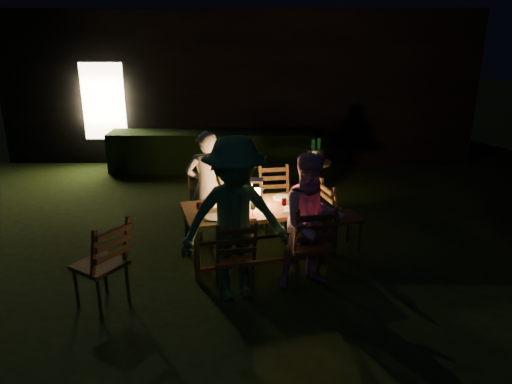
{
  "coord_description": "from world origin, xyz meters",
  "views": [
    {
      "loc": [
        0.58,
        -6.29,
        2.99
      ],
      "look_at": [
        0.48,
        -0.13,
        0.85
      ],
      "focal_mm": 35.0,
      "sensor_mm": 36.0,
      "label": 1
    }
  ],
  "objects_px": {
    "chair_end": "(341,228)",
    "side_table": "(315,166)",
    "person_opp_left": "(235,220)",
    "chair_near_left": "(234,270)",
    "chair_near_right": "(309,258)",
    "chair_spare": "(103,279)",
    "person_house_side": "(207,187)",
    "bottle_table": "(235,198)",
    "dining_table": "(254,212)",
    "bottle_bucket_b": "(319,152)",
    "chair_far_left": "(209,219)",
    "bottle_bucket_a": "(313,153)",
    "chair_far_right": "(276,213)",
    "ice_bucket": "(316,155)",
    "lantern": "(257,194)",
    "person_opp_right": "(312,222)"
  },
  "relations": [
    {
      "from": "chair_end",
      "to": "chair_near_right",
      "type": "bearing_deg",
      "value": -44.89
    },
    {
      "from": "person_opp_left",
      "to": "bottle_table",
      "type": "distance_m",
      "value": 0.85
    },
    {
      "from": "chair_near_right",
      "to": "lantern",
      "type": "height_order",
      "value": "lantern"
    },
    {
      "from": "chair_near_left",
      "to": "chair_near_right",
      "type": "bearing_deg",
      "value": 5.17
    },
    {
      "from": "dining_table",
      "to": "chair_near_left",
      "type": "height_order",
      "value": "chair_near_left"
    },
    {
      "from": "bottle_bucket_a",
      "to": "bottle_bucket_b",
      "type": "relative_size",
      "value": 1.0
    },
    {
      "from": "lantern",
      "to": "chair_spare",
      "type": "bearing_deg",
      "value": -144.0
    },
    {
      "from": "chair_end",
      "to": "bottle_bucket_a",
      "type": "bearing_deg",
      "value": 170.76
    },
    {
      "from": "chair_far_left",
      "to": "ice_bucket",
      "type": "bearing_deg",
      "value": -154.7
    },
    {
      "from": "person_house_side",
      "to": "bottle_table",
      "type": "xyz_separation_m",
      "value": [
        0.43,
        -0.73,
        0.09
      ]
    },
    {
      "from": "dining_table",
      "to": "side_table",
      "type": "xyz_separation_m",
      "value": [
        0.99,
        2.2,
        -0.03
      ]
    },
    {
      "from": "person_opp_right",
      "to": "dining_table",
      "type": "bearing_deg",
      "value": 118.76
    },
    {
      "from": "person_house_side",
      "to": "bottle_bucket_a",
      "type": "bearing_deg",
      "value": -153.99
    },
    {
      "from": "chair_end",
      "to": "side_table",
      "type": "bearing_deg",
      "value": 169.06
    },
    {
      "from": "person_opp_right",
      "to": "ice_bucket",
      "type": "xyz_separation_m",
      "value": [
        0.32,
        2.85,
        0.03
      ]
    },
    {
      "from": "person_opp_left",
      "to": "ice_bucket",
      "type": "bearing_deg",
      "value": 52.18
    },
    {
      "from": "person_opp_left",
      "to": "bottle_bucket_b",
      "type": "height_order",
      "value": "person_opp_left"
    },
    {
      "from": "chair_far_left",
      "to": "side_table",
      "type": "height_order",
      "value": "chair_far_left"
    },
    {
      "from": "person_opp_left",
      "to": "person_opp_right",
      "type": "bearing_deg",
      "value": 0.0
    },
    {
      "from": "chair_near_left",
      "to": "lantern",
      "type": "distance_m",
      "value": 1.13
    },
    {
      "from": "ice_bucket",
      "to": "chair_near_right",
      "type": "bearing_deg",
      "value": -96.91
    },
    {
      "from": "bottle_table",
      "to": "person_opp_right",
      "type": "bearing_deg",
      "value": -32.53
    },
    {
      "from": "dining_table",
      "to": "side_table",
      "type": "height_order",
      "value": "dining_table"
    },
    {
      "from": "ice_bucket",
      "to": "bottle_bucket_a",
      "type": "relative_size",
      "value": 0.94
    },
    {
      "from": "chair_far_left",
      "to": "person_opp_right",
      "type": "bearing_deg",
      "value": 117.84
    },
    {
      "from": "lantern",
      "to": "bottle_table",
      "type": "relative_size",
      "value": 1.25
    },
    {
      "from": "chair_near_left",
      "to": "chair_near_right",
      "type": "xyz_separation_m",
      "value": [
        0.86,
        0.26,
        0.02
      ]
    },
    {
      "from": "chair_end",
      "to": "chair_spare",
      "type": "xyz_separation_m",
      "value": [
        -2.8,
        -1.5,
        0.02
      ]
    },
    {
      "from": "dining_table",
      "to": "bottle_bucket_b",
      "type": "height_order",
      "value": "bottle_bucket_b"
    },
    {
      "from": "chair_near_right",
      "to": "bottle_bucket_b",
      "type": "height_order",
      "value": "chair_near_right"
    },
    {
      "from": "dining_table",
      "to": "person_house_side",
      "type": "xyz_separation_m",
      "value": [
        -0.67,
        0.65,
        0.12
      ]
    },
    {
      "from": "chair_near_right",
      "to": "bottle_bucket_a",
      "type": "height_order",
      "value": "chair_near_right"
    },
    {
      "from": "person_opp_left",
      "to": "side_table",
      "type": "xyz_separation_m",
      "value": [
        1.19,
        3.11,
        -0.29
      ]
    },
    {
      "from": "dining_table",
      "to": "chair_end",
      "type": "bearing_deg",
      "value": 0.01
    },
    {
      "from": "person_opp_right",
      "to": "lantern",
      "type": "xyz_separation_m",
      "value": [
        -0.64,
        0.72,
        0.09
      ]
    },
    {
      "from": "chair_near_right",
      "to": "side_table",
      "type": "xyz_separation_m",
      "value": [
        0.34,
        2.81,
        0.31
      ]
    },
    {
      "from": "chair_near_right",
      "to": "ice_bucket",
      "type": "height_order",
      "value": "chair_near_right"
    },
    {
      "from": "dining_table",
      "to": "chair_end",
      "type": "relative_size",
      "value": 1.94
    },
    {
      "from": "bottle_bucket_b",
      "to": "dining_table",
      "type": "bearing_deg",
      "value": -115.02
    },
    {
      "from": "dining_table",
      "to": "person_house_side",
      "type": "bearing_deg",
      "value": 118.76
    },
    {
      "from": "chair_spare",
      "to": "person_house_side",
      "type": "height_order",
      "value": "person_house_side"
    },
    {
      "from": "ice_bucket",
      "to": "lantern",
      "type": "bearing_deg",
      "value": -114.23
    },
    {
      "from": "chair_far_right",
      "to": "ice_bucket",
      "type": "xyz_separation_m",
      "value": [
        0.69,
        1.3,
        0.53
      ]
    },
    {
      "from": "chair_near_right",
      "to": "person_house_side",
      "type": "relative_size",
      "value": 0.68
    },
    {
      "from": "chair_near_right",
      "to": "person_house_side",
      "type": "height_order",
      "value": "person_house_side"
    },
    {
      "from": "person_opp_right",
      "to": "side_table",
      "type": "relative_size",
      "value": 2.23
    },
    {
      "from": "person_opp_right",
      "to": "bottle_bucket_a",
      "type": "distance_m",
      "value": 2.83
    },
    {
      "from": "lantern",
      "to": "ice_bucket",
      "type": "distance_m",
      "value": 2.34
    },
    {
      "from": "chair_far_left",
      "to": "bottle_bucket_a",
      "type": "distance_m",
      "value": 2.3
    },
    {
      "from": "dining_table",
      "to": "chair_end",
      "type": "distance_m",
      "value": 1.28
    }
  ]
}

